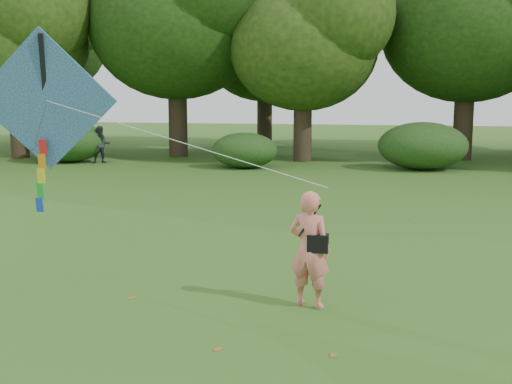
# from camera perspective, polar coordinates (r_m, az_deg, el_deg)

# --- Properties ---
(ground) EXTENTS (100.00, 100.00, 0.00)m
(ground) POSITION_cam_1_polar(r_m,az_deg,el_deg) (8.72, 2.08, -12.00)
(ground) COLOR #265114
(ground) RESTS_ON ground
(man_kite_flyer) EXTENTS (0.72, 0.57, 1.71)m
(man_kite_flyer) POSITION_cam_1_polar(r_m,az_deg,el_deg) (9.33, 4.80, -5.09)
(man_kite_flyer) COLOR #E4776B
(man_kite_flyer) RESTS_ON ground
(bystander_left) EXTENTS (0.97, 0.91, 1.58)m
(bystander_left) POSITION_cam_1_polar(r_m,az_deg,el_deg) (28.27, -13.60, 4.11)
(bystander_left) COLOR #282A35
(bystander_left) RESTS_ON ground
(crossbody_bag) EXTENTS (0.43, 0.20, 0.70)m
(crossbody_bag) POSITION_cam_1_polar(r_m,az_deg,el_deg) (9.26, 5.50, -4.48)
(crossbody_bag) COLOR black
(crossbody_bag) RESTS_ON ground
(flying_kite) EXTENTS (6.24, 1.73, 3.21)m
(flying_kite) POSITION_cam_1_polar(r_m,az_deg,el_deg) (11.77, -18.20, 7.55)
(flying_kite) COLOR #2A6BB6
(flying_kite) RESTS_ON ground
(tree_line) EXTENTS (54.70, 15.30, 9.48)m
(tree_line) POSITION_cam_1_polar(r_m,az_deg,el_deg) (31.03, 11.82, 13.49)
(tree_line) COLOR #3A2D1E
(tree_line) RESTS_ON ground
(shrub_band) EXTENTS (39.15, 3.22, 1.88)m
(shrub_band) POSITION_cam_1_polar(r_m,az_deg,el_deg) (25.82, 6.36, 4.00)
(shrub_band) COLOR #264919
(shrub_band) RESTS_ON ground
(fallen_leaves) EXTENTS (8.81, 11.82, 0.01)m
(fallen_leaves) POSITION_cam_1_polar(r_m,az_deg,el_deg) (12.30, 3.97, -5.67)
(fallen_leaves) COLOR olive
(fallen_leaves) RESTS_ON ground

